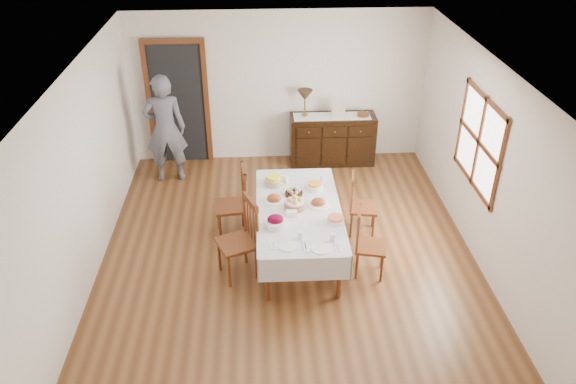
{
  "coord_description": "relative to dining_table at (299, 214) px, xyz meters",
  "views": [
    {
      "loc": [
        -0.35,
        -6.09,
        4.62
      ],
      "look_at": [
        0.0,
        0.1,
        0.95
      ],
      "focal_mm": 35.0,
      "sensor_mm": 36.0,
      "label": 1
    }
  ],
  "objects": [
    {
      "name": "picture_frame",
      "position": [
        0.86,
        2.6,
        0.37
      ],
      "size": [
        0.22,
        0.08,
        0.28
      ],
      "color": "tan",
      "rests_on": "sideboard"
    },
    {
      "name": "room_shell",
      "position": [
        -0.28,
        0.38,
        0.99
      ],
      "size": [
        5.02,
        6.02,
        2.65
      ],
      "color": "silver",
      "rests_on": "ground"
    },
    {
      "name": "ground",
      "position": [
        -0.14,
        -0.04,
        -0.65
      ],
      "size": [
        6.0,
        6.0,
        0.0
      ],
      "primitive_type": "plane",
      "color": "brown"
    },
    {
      "name": "glass_far_b",
      "position": [
        0.38,
        0.67,
        0.14
      ],
      "size": [
        0.06,
        0.06,
        0.1
      ],
      "color": "white",
      "rests_on": "dining_table"
    },
    {
      "name": "pineapple_bowl",
      "position": [
        -0.3,
        0.63,
        0.15
      ],
      "size": [
        0.25,
        0.25,
        0.13
      ],
      "color": "tan",
      "rests_on": "dining_table"
    },
    {
      "name": "chair_left_near",
      "position": [
        -0.75,
        -0.36,
        -0.1
      ],
      "size": [
        0.59,
        0.59,
        1.09
      ],
      "rotation": [
        0.0,
        0.0,
        -1.18
      ],
      "color": "#5B2A12",
      "rests_on": "ground"
    },
    {
      "name": "casserole_dish",
      "position": [
        0.43,
        -0.34,
        0.12
      ],
      "size": [
        0.22,
        0.22,
        0.07
      ],
      "color": "white",
      "rests_on": "dining_table"
    },
    {
      "name": "setting_right",
      "position": [
        0.24,
        -0.84,
        0.11
      ],
      "size": [
        0.42,
        0.31,
        0.1
      ],
      "color": "white",
      "rests_on": "dining_table"
    },
    {
      "name": "runner",
      "position": [
        0.76,
        2.65,
        0.23
      ],
      "size": [
        1.3,
        0.35,
        0.01
      ],
      "color": "white",
      "rests_on": "sideboard"
    },
    {
      "name": "setting_left",
      "position": [
        -0.14,
        -0.77,
        0.11
      ],
      "size": [
        0.42,
        0.31,
        0.1
      ],
      "color": "white",
      "rests_on": "dining_table"
    },
    {
      "name": "dining_table",
      "position": [
        0.0,
        0.0,
        0.0
      ],
      "size": [
        1.11,
        2.15,
        0.74
      ],
      "rotation": [
        0.0,
        0.0,
        -0.01
      ],
      "color": "silver",
      "rests_on": "ground"
    },
    {
      "name": "ham_platter_b",
      "position": [
        0.26,
        0.07,
        0.12
      ],
      "size": [
        0.29,
        0.29,
        0.11
      ],
      "color": "white",
      "rests_on": "dining_table"
    },
    {
      "name": "sideboard",
      "position": [
        0.78,
        2.68,
        -0.21
      ],
      "size": [
        1.46,
        0.53,
        0.88
      ],
      "color": "black",
      "rests_on": "ground"
    },
    {
      "name": "chair_right_far",
      "position": [
        0.9,
        0.49,
        -0.19
      ],
      "size": [
        0.44,
        0.44,
        0.91
      ],
      "rotation": [
        0.0,
        0.0,
        1.39
      ],
      "color": "#5B2A12",
      "rests_on": "ground"
    },
    {
      "name": "egg_basket",
      "position": [
        -0.04,
        0.33,
        0.12
      ],
      "size": [
        0.24,
        0.24,
        0.1
      ],
      "color": "black",
      "rests_on": "dining_table"
    },
    {
      "name": "carrot_bowl",
      "position": [
        0.25,
        0.48,
        0.13
      ],
      "size": [
        0.23,
        0.23,
        0.09
      ],
      "color": "white",
      "rests_on": "dining_table"
    },
    {
      "name": "ham_platter_a",
      "position": [
        -0.31,
        0.2,
        0.12
      ],
      "size": [
        0.29,
        0.29,
        0.11
      ],
      "color": "white",
      "rests_on": "dining_table"
    },
    {
      "name": "chair_right_near",
      "position": [
        0.84,
        -0.44,
        -0.18
      ],
      "size": [
        0.46,
        0.46,
        0.93
      ],
      "rotation": [
        0.0,
        0.0,
        1.34
      ],
      "color": "#5B2A12",
      "rests_on": "ground"
    },
    {
      "name": "bread_basket",
      "position": [
        -0.05,
        -0.01,
        0.16
      ],
      "size": [
        0.27,
        0.27,
        0.17
      ],
      "color": "#985E3B",
      "rests_on": "dining_table"
    },
    {
      "name": "table_lamp",
      "position": [
        0.3,
        2.71,
        0.58
      ],
      "size": [
        0.26,
        0.26,
        0.46
      ],
      "color": "olive",
      "rests_on": "sideboard"
    },
    {
      "name": "glass_far_a",
      "position": [
        -0.13,
        0.68,
        0.14
      ],
      "size": [
        0.07,
        0.07,
        0.11
      ],
      "color": "white",
      "rests_on": "dining_table"
    },
    {
      "name": "chair_left_far",
      "position": [
        -0.85,
        0.53,
        -0.12
      ],
      "size": [
        0.49,
        0.49,
        1.05
      ],
      "rotation": [
        0.0,
        0.0,
        -1.44
      ],
      "color": "#5B2A12",
      "rests_on": "ground"
    },
    {
      "name": "person",
      "position": [
        -1.99,
        2.22,
        0.32
      ],
      "size": [
        0.65,
        0.46,
        1.94
      ],
      "primitive_type": "imported",
      "rotation": [
        0.0,
        0.0,
        3.26
      ],
      "color": "#555762",
      "rests_on": "ground"
    },
    {
      "name": "beet_bowl",
      "position": [
        -0.31,
        -0.4,
        0.15
      ],
      "size": [
        0.27,
        0.27,
        0.16
      ],
      "color": "white",
      "rests_on": "dining_table"
    },
    {
      "name": "deco_bowl",
      "position": [
        1.29,
        2.64,
        0.26
      ],
      "size": [
        0.2,
        0.2,
        0.06
      ],
      "color": "#5B2A12",
      "rests_on": "sideboard"
    },
    {
      "name": "butter_dish",
      "position": [
        -0.1,
        -0.17,
        0.12
      ],
      "size": [
        0.14,
        0.09,
        0.07
      ],
      "color": "white",
      "rests_on": "dining_table"
    }
  ]
}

